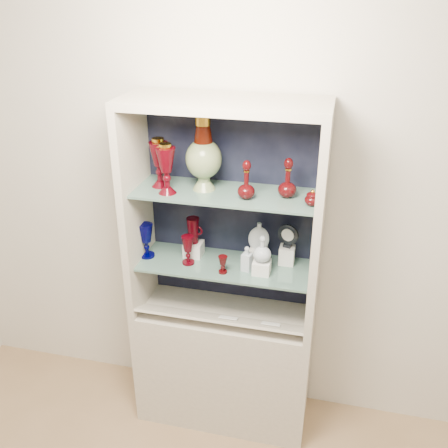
% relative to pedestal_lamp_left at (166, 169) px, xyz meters
% --- Properties ---
extents(wall_back, '(3.50, 0.02, 2.80)m').
position_rel_pedestal_lamp_left_xyz_m(wall_back, '(0.28, 0.28, -0.20)').
color(wall_back, beige).
rests_on(wall_back, ground).
extents(cabinet_base, '(1.00, 0.40, 0.75)m').
position_rel_pedestal_lamp_left_xyz_m(cabinet_base, '(0.28, 0.06, -1.22)').
color(cabinet_base, '#BBB29E').
rests_on(cabinet_base, ground).
extents(cabinet_back_panel, '(0.98, 0.02, 1.15)m').
position_rel_pedestal_lamp_left_xyz_m(cabinet_back_panel, '(0.28, 0.25, -0.27)').
color(cabinet_back_panel, black).
rests_on(cabinet_back_panel, cabinet_base).
extents(cabinet_side_left, '(0.04, 0.40, 1.15)m').
position_rel_pedestal_lamp_left_xyz_m(cabinet_side_left, '(-0.20, 0.06, -0.27)').
color(cabinet_side_left, '#BBB29E').
rests_on(cabinet_side_left, cabinet_base).
extents(cabinet_side_right, '(0.04, 0.40, 1.15)m').
position_rel_pedestal_lamp_left_xyz_m(cabinet_side_right, '(0.76, 0.06, -0.27)').
color(cabinet_side_right, '#BBB29E').
rests_on(cabinet_side_right, cabinet_base).
extents(cabinet_top_cap, '(1.00, 0.40, 0.04)m').
position_rel_pedestal_lamp_left_xyz_m(cabinet_top_cap, '(0.28, 0.06, 0.32)').
color(cabinet_top_cap, '#BBB29E').
rests_on(cabinet_top_cap, cabinet_side_left).
extents(shelf_lower, '(0.92, 0.34, 0.01)m').
position_rel_pedestal_lamp_left_xyz_m(shelf_lower, '(0.28, 0.08, -0.55)').
color(shelf_lower, slate).
rests_on(shelf_lower, cabinet_side_left).
extents(shelf_upper, '(0.92, 0.34, 0.01)m').
position_rel_pedestal_lamp_left_xyz_m(shelf_upper, '(0.28, 0.08, -0.13)').
color(shelf_upper, slate).
rests_on(shelf_upper, cabinet_side_left).
extents(label_ledge, '(0.92, 0.17, 0.09)m').
position_rel_pedestal_lamp_left_xyz_m(label_ledge, '(0.28, -0.05, -0.82)').
color(label_ledge, '#BBB29E').
rests_on(label_ledge, cabinet_base).
extents(label_card_0, '(0.10, 0.06, 0.03)m').
position_rel_pedestal_lamp_left_xyz_m(label_card_0, '(0.56, -0.05, -0.80)').
color(label_card_0, white).
rests_on(label_card_0, label_ledge).
extents(label_card_1, '(0.10, 0.06, 0.03)m').
position_rel_pedestal_lamp_left_xyz_m(label_card_1, '(0.33, -0.05, -0.80)').
color(label_card_1, white).
rests_on(label_card_1, label_ledge).
extents(pedestal_lamp_left, '(0.10, 0.10, 0.26)m').
position_rel_pedestal_lamp_left_xyz_m(pedestal_lamp_left, '(0.00, 0.00, 0.00)').
color(pedestal_lamp_left, '#4B030C').
rests_on(pedestal_lamp_left, shelf_upper).
extents(pedestal_lamp_right, '(0.12, 0.12, 0.26)m').
position_rel_pedestal_lamp_left_xyz_m(pedestal_lamp_right, '(-0.07, 0.08, -0.00)').
color(pedestal_lamp_right, '#4B030C').
rests_on(pedestal_lamp_right, shelf_upper).
extents(enamel_urn, '(0.23, 0.23, 0.38)m').
position_rel_pedestal_lamp_left_xyz_m(enamel_urn, '(0.17, 0.09, 0.06)').
color(enamel_urn, '#0C4219').
rests_on(enamel_urn, shelf_upper).
extents(ruby_decanter_a, '(0.11, 0.11, 0.22)m').
position_rel_pedestal_lamp_left_xyz_m(ruby_decanter_a, '(0.40, 0.02, -0.02)').
color(ruby_decanter_a, '#47090B').
rests_on(ruby_decanter_a, shelf_upper).
extents(ruby_decanter_b, '(0.11, 0.11, 0.21)m').
position_rel_pedestal_lamp_left_xyz_m(ruby_decanter_b, '(0.59, 0.08, -0.02)').
color(ruby_decanter_b, '#47090B').
rests_on(ruby_decanter_b, shelf_upper).
extents(lidded_bowl, '(0.09, 0.09, 0.08)m').
position_rel_pedestal_lamp_left_xyz_m(lidded_bowl, '(0.72, 0.01, -0.09)').
color(lidded_bowl, '#47090B').
rests_on(lidded_bowl, shelf_upper).
extents(cobalt_goblet, '(0.08, 0.08, 0.20)m').
position_rel_pedestal_lamp_left_xyz_m(cobalt_goblet, '(-0.16, 0.06, -0.45)').
color(cobalt_goblet, '#00003C').
rests_on(cobalt_goblet, shelf_lower).
extents(ruby_goblet_tall, '(0.09, 0.09, 0.16)m').
position_rel_pedestal_lamp_left_xyz_m(ruby_goblet_tall, '(0.08, 0.04, -0.47)').
color(ruby_goblet_tall, '#4B030C').
rests_on(ruby_goblet_tall, shelf_lower).
extents(ruby_goblet_small, '(0.05, 0.05, 0.10)m').
position_rel_pedestal_lamp_left_xyz_m(ruby_goblet_small, '(0.29, -0.01, -0.50)').
color(ruby_goblet_small, '#47090B').
rests_on(ruby_goblet_small, shelf_lower).
extents(riser_ruby_pitcher, '(0.10, 0.10, 0.08)m').
position_rel_pedestal_lamp_left_xyz_m(riser_ruby_pitcher, '(0.09, 0.13, -0.51)').
color(riser_ruby_pitcher, silver).
rests_on(riser_ruby_pitcher, shelf_lower).
extents(ruby_pitcher, '(0.13, 0.10, 0.15)m').
position_rel_pedestal_lamp_left_xyz_m(ruby_pitcher, '(0.09, 0.13, -0.39)').
color(ruby_pitcher, '#4B030C').
rests_on(ruby_pitcher, riser_ruby_pitcher).
extents(clear_square_bottle, '(0.06, 0.06, 0.14)m').
position_rel_pedestal_lamp_left_xyz_m(clear_square_bottle, '(0.41, 0.04, -0.48)').
color(clear_square_bottle, '#AAB7C3').
rests_on(clear_square_bottle, shelf_lower).
extents(riser_flat_flask, '(0.09, 0.09, 0.09)m').
position_rel_pedestal_lamp_left_xyz_m(riser_flat_flask, '(0.45, 0.13, -0.50)').
color(riser_flat_flask, silver).
rests_on(riser_flat_flask, shelf_lower).
extents(flat_flask, '(0.12, 0.06, 0.15)m').
position_rel_pedestal_lamp_left_xyz_m(flat_flask, '(0.45, 0.13, -0.38)').
color(flat_flask, '#ABB7BE').
rests_on(flat_flask, riser_flat_flask).
extents(riser_clear_round_decanter, '(0.09, 0.09, 0.07)m').
position_rel_pedestal_lamp_left_xyz_m(riser_clear_round_decanter, '(0.49, 0.03, -0.51)').
color(riser_clear_round_decanter, silver).
rests_on(riser_clear_round_decanter, shelf_lower).
extents(clear_round_decanter, '(0.12, 0.12, 0.14)m').
position_rel_pedestal_lamp_left_xyz_m(clear_round_decanter, '(0.49, 0.03, -0.41)').
color(clear_round_decanter, '#AAB7C3').
rests_on(clear_round_decanter, riser_clear_round_decanter).
extents(riser_cameo_medallion, '(0.08, 0.08, 0.10)m').
position_rel_pedestal_lamp_left_xyz_m(riser_cameo_medallion, '(0.60, 0.16, -0.50)').
color(riser_cameo_medallion, silver).
rests_on(riser_cameo_medallion, shelf_lower).
extents(cameo_medallion, '(0.12, 0.07, 0.14)m').
position_rel_pedestal_lamp_left_xyz_m(cameo_medallion, '(0.60, 0.16, -0.38)').
color(cameo_medallion, black).
rests_on(cameo_medallion, riser_cameo_medallion).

